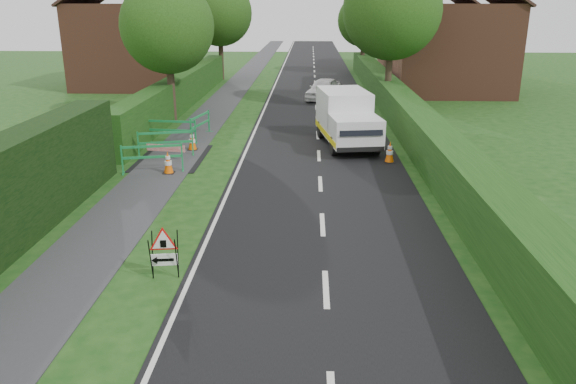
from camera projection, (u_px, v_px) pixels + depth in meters
name	position (u px, v px, depth m)	size (l,w,h in m)	color
ground	(194.00, 313.00, 10.52)	(120.00, 120.00, 0.00)	#133F12
road_surface	(315.00, 78.00, 43.57)	(6.00, 90.00, 0.02)	black
footpath	(244.00, 78.00, 43.77)	(2.00, 90.00, 0.02)	#2D2D30
hedge_west_far	(183.00, 107.00, 31.54)	(1.00, 24.00, 1.80)	#14380F
hedge_east	(406.00, 131.00, 25.44)	(1.20, 50.00, 1.50)	#14380F
house_west	(133.00, 44.00, 38.37)	(7.50, 7.40, 7.88)	brown
house_east_a	(450.00, 47.00, 35.71)	(7.50, 7.40, 7.88)	brown
house_east_b	(424.00, 35.00, 48.93)	(7.50, 7.40, 7.88)	brown
tree_nw	(167.00, 26.00, 26.30)	(4.40, 4.40, 6.70)	#2D2116
tree_ne	(392.00, 10.00, 29.47)	(5.20, 5.20, 7.79)	#2D2116
tree_fw	(220.00, 13.00, 41.35)	(4.80, 4.80, 7.24)	#2D2116
tree_fe	(364.00, 20.00, 44.93)	(4.20, 4.20, 6.33)	#2D2116
triangle_sign	(162.00, 249.00, 11.61)	(0.75, 0.75, 0.98)	black
works_van	(347.00, 117.00, 22.68)	(2.52, 4.91, 2.14)	silver
traffic_cone_0	(390.00, 152.00, 20.35)	(0.38, 0.38, 0.79)	black
traffic_cone_1	(377.00, 137.00, 22.60)	(0.38, 0.38, 0.79)	black
traffic_cone_2	(369.00, 124.00, 25.15)	(0.38, 0.38, 0.79)	black
traffic_cone_3	(168.00, 162.00, 19.02)	(0.38, 0.38, 0.79)	black
traffic_cone_4	(192.00, 140.00, 22.07)	(0.38, 0.38, 0.79)	black
ped_barrier_0	(152.00, 155.00, 19.06)	(2.09, 0.79, 1.00)	#17803E
ped_barrier_1	(165.00, 140.00, 21.07)	(2.08, 0.84, 1.00)	#17803E
ped_barrier_2	(172.00, 128.00, 23.09)	(2.08, 0.55, 1.00)	#17803E
ped_barrier_3	(200.00, 122.00, 24.22)	(0.77, 2.09, 1.00)	#17803E
redwhite_plank	(167.00, 160.00, 20.83)	(1.50, 0.04, 0.25)	red
hatchback_car	(324.00, 89.00, 33.69)	(1.50, 3.72, 1.27)	white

